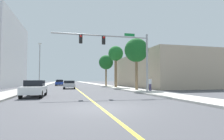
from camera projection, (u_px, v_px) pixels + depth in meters
ground at (72, 85)px, 50.57m from camera, size 192.00×192.00×0.00m
sidewalk_left at (43, 85)px, 48.75m from camera, size 2.76×168.00×0.15m
sidewalk_right at (99, 85)px, 52.39m from camera, size 2.76×168.00×0.15m
lane_marking_center at (72, 85)px, 50.57m from camera, size 0.16×144.00×0.01m
building_right_near at (159, 71)px, 40.16m from camera, size 13.47×25.17×6.57m
traffic_signal_mast at (120, 48)px, 18.88m from camera, size 9.73×0.36×6.16m
street_lamp at (40, 63)px, 35.05m from camera, size 0.56×0.28×8.24m
palm_near at (136, 51)px, 25.68m from camera, size 3.27×3.27×7.05m
palm_mid at (116, 54)px, 34.27m from camera, size 2.73×2.73×7.53m
palm_far at (106, 63)px, 42.94m from camera, size 3.29×3.29×6.99m
car_silver at (69, 84)px, 30.90m from camera, size 2.04×3.92×1.36m
car_green at (60, 82)px, 53.91m from camera, size 1.77×3.99×1.50m
car_white at (34, 88)px, 16.42m from camera, size 1.83×4.17×1.46m
car_blue at (60, 83)px, 46.66m from camera, size 2.00×4.35×1.45m
pedestrian at (150, 84)px, 23.20m from camera, size 0.38×0.38×1.67m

